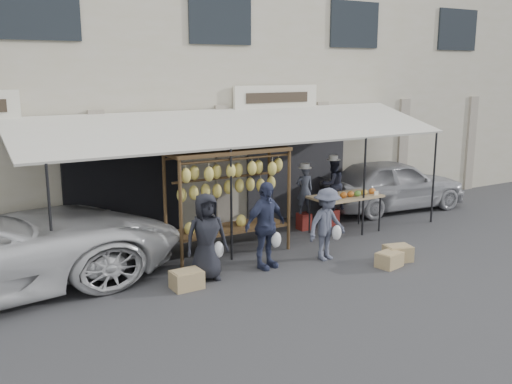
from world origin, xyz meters
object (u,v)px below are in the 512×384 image
Objects in this scene: produce_table at (346,197)px; customer_right at (327,224)px; vendor_left at (305,190)px; customer_left at (206,237)px; crate_far at (187,280)px; sedan at (392,184)px; crate_near_a at (389,260)px; banana_rack at (230,181)px; vendor_right at (333,184)px; customer_mid at (265,225)px; crate_near_b at (398,253)px.

customer_right is at bearing -140.18° from produce_table.
vendor_left is 2.27m from customer_right.
customer_left is at bearing 166.63° from customer_right.
vendor_left is at bearing 27.22° from crate_far.
vendor_left is 2.15× the size of crate_far.
sedan reaches higher than produce_table.
customer_right is at bearing 126.43° from sedan.
crate_far is (-3.92, 1.00, 0.01)m from crate_near_a.
customer_right reaches higher than crate_near_a.
customer_right is 4.89m from sedan.
produce_table is 4.97m from crate_far.
vendor_left is 3.33m from sedan.
customer_right is at bearing 128.50° from crate_near_a.
banana_rack is at bearing 135.39° from crate_near_a.
vendor_left is 0.77× the size of customer_right.
vendor_right is (3.30, 0.75, -0.53)m from banana_rack.
banana_rack is 5.93m from sedan.
customer_right is (-1.61, -1.35, -0.12)m from produce_table.
vendor_right reaches higher than crate_far.
produce_table is 4.36m from customer_left.
customer_right is (-1.76, -2.06, -0.30)m from vendor_right.
banana_rack is at bearing -179.29° from produce_table.
sedan is (3.40, 3.51, 0.57)m from crate_near_a.
customer_left is 1.26m from customer_mid.
sedan is (3.29, 0.44, -0.26)m from vendor_left.
produce_table is 0.40× the size of sedan.
crate_near_b is at bearing 143.63° from sedan.
customer_right is 0.35× the size of sedan.
crate_far is (-3.12, -0.00, -0.59)m from customer_right.
crate_near_b is 4.41m from crate_far.
vendor_left reaches higher than produce_table.
vendor_right is 2.50m from sedan.
customer_right is (-0.91, -2.07, -0.23)m from vendor_left.
crate_near_b is at bearing -37.65° from banana_rack.
customer_right is at bearing 145.95° from crate_near_b.
crate_near_b is (-0.55, -2.88, -0.89)m from vendor_right.
crate_far is at bearing 169.33° from crate_near_b.
vendor_right is 0.31× the size of sedan.
banana_rack is 5.31× the size of crate_near_a.
crate_near_b is at bearing -42.24° from customer_right.
produce_table is 2.31m from crate_near_b.
vendor_left is at bearing 3.59° from vendor_right.
produce_table is at bearing 83.01° from vendor_right.
banana_rack is 4.84× the size of crate_far.
crate_near_b is at bearing 110.82° from vendor_left.
crate_near_b is (1.21, -0.82, -0.59)m from customer_right.
banana_rack is 1.32m from customer_mid.
crate_near_b is at bearing -100.58° from produce_table.
produce_table reaches higher than crate_far.
customer_mid is 1.15× the size of customer_right.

